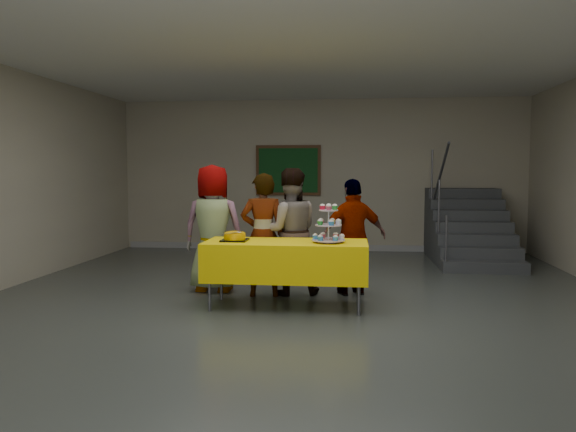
% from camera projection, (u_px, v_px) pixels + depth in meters
% --- Properties ---
extents(room_shell, '(10.00, 10.04, 3.02)m').
position_uv_depth(room_shell, '(295.00, 121.00, 6.19)').
color(room_shell, '#4C514C').
rests_on(room_shell, ground).
extents(bake_table, '(1.88, 0.78, 0.77)m').
position_uv_depth(bake_table, '(286.00, 260.00, 6.52)').
color(bake_table, '#595960').
rests_on(bake_table, ground).
extents(cupcake_stand, '(0.38, 0.38, 0.44)m').
position_uv_depth(cupcake_stand, '(329.00, 227.00, 6.38)').
color(cupcake_stand, silver).
rests_on(cupcake_stand, bake_table).
extents(bear_cake, '(0.32, 0.36, 0.12)m').
position_uv_depth(bear_cake, '(235.00, 236.00, 6.55)').
color(bear_cake, black).
rests_on(bear_cake, bake_table).
extents(schoolchild_a, '(0.85, 0.58, 1.67)m').
position_uv_depth(schoolchild_a, '(213.00, 228.00, 7.37)').
color(schoolchild_a, slate).
rests_on(schoolchild_a, ground).
extents(schoolchild_b, '(0.62, 0.46, 1.56)m').
position_uv_depth(schoolchild_b, '(263.00, 235.00, 7.08)').
color(schoolchild_b, slate).
rests_on(schoolchild_b, ground).
extents(schoolchild_c, '(0.90, 0.77, 1.62)m').
position_uv_depth(schoolchild_c, '(290.00, 232.00, 7.19)').
color(schoolchild_c, slate).
rests_on(schoolchild_c, ground).
extents(schoolchild_d, '(0.94, 0.65, 1.49)m').
position_uv_depth(schoolchild_d, '(354.00, 237.00, 7.17)').
color(schoolchild_d, slate).
rests_on(schoolchild_d, ground).
extents(staircase, '(1.30, 2.40, 2.04)m').
position_uv_depth(staircase, '(467.00, 232.00, 10.08)').
color(staircase, '#424447').
rests_on(staircase, ground).
extents(noticeboard, '(1.30, 0.05, 1.00)m').
position_uv_depth(noticeboard, '(288.00, 170.00, 11.20)').
color(noticeboard, '#472B16').
rests_on(noticeboard, ground).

